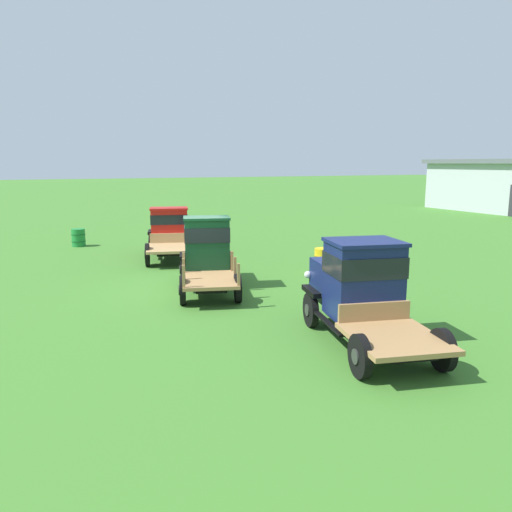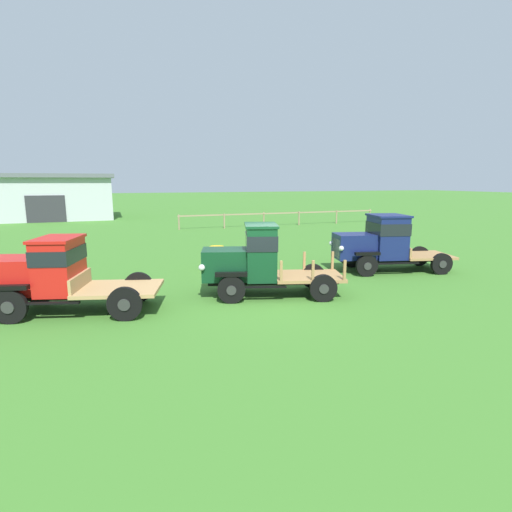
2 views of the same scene
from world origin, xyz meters
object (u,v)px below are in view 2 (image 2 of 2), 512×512
Objects in this scene: farm_shed at (22,197)px; vintage_truck_second_in_line at (256,260)px; oil_drum_beside_row at (217,257)px; vintage_truck_foreground_near at (53,273)px; vintage_truck_midrow_center at (381,242)px.

farm_shed is 3.50× the size of vintage_truck_second_in_line.
vintage_truck_second_in_line is at bearing -88.52° from oil_drum_beside_row.
farm_shed is 3.34× the size of vintage_truck_foreground_near.
farm_shed is 35.24m from vintage_truck_midrow_center.
vintage_truck_second_in_line is 6.23m from vintage_truck_midrow_center.
vintage_truck_midrow_center is (18.04, -30.25, -0.97)m from farm_shed.
farm_shed is 3.28× the size of vintage_truck_midrow_center.
vintage_truck_foreground_near reaches higher than oil_drum_beside_row.
vintage_truck_midrow_center is 5.45× the size of oil_drum_beside_row.
vintage_truck_second_in_line is 4.58m from oil_drum_beside_row.
vintage_truck_second_in_line is 0.94× the size of vintage_truck_midrow_center.
vintage_truck_foreground_near is 1.05× the size of vintage_truck_second_in_line.
vintage_truck_midrow_center reaches higher than oil_drum_beside_row.
oil_drum_beside_row is at bearing 91.48° from vintage_truck_second_in_line.
farm_shed reaches higher than oil_drum_beside_row.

